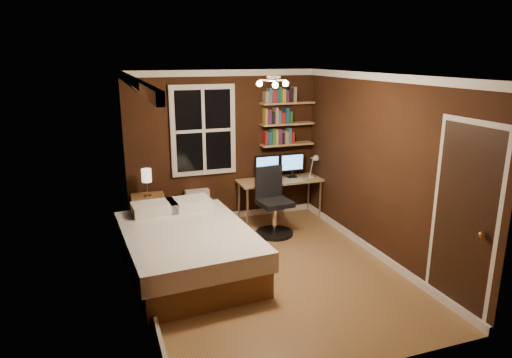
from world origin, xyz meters
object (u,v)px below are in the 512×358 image
object	(u,v)px
desk	(280,183)
nightstand	(149,216)
radiator	(198,207)
monitor_right	(292,165)
desk_lamp	(314,166)
bed	(187,249)
monitor_left	(267,168)
office_chair	(273,209)
bedside_lamp	(147,183)

from	to	relation	value
desk	nightstand	bearing A→B (deg)	-179.12
radiator	monitor_right	xyz separation A→B (m)	(1.64, -0.11, 0.60)
nightstand	desk_lamp	world-z (taller)	desk_lamp
nightstand	monitor_right	size ratio (longest dim) A/B	1.44
bed	nightstand	size ratio (longest dim) A/B	3.59
radiator	monitor_left	bearing A→B (deg)	-5.26
bed	desk	xyz separation A→B (m)	(1.89, 1.48, 0.31)
office_chair	desk	bearing A→B (deg)	53.49
monitor_left	office_chair	world-z (taller)	monitor_left
desk_lamp	monitor_left	bearing A→B (deg)	166.57
nightstand	bedside_lamp	distance (m)	0.53
desk	office_chair	size ratio (longest dim) A/B	1.36
radiator	monitor_left	size ratio (longest dim) A/B	1.36
nightstand	bedside_lamp	bearing A→B (deg)	0.00
nightstand	desk	distance (m)	2.23
monitor_left	office_chair	bearing A→B (deg)	-103.43
nightstand	desk	world-z (taller)	desk
monitor_right	bed	bearing A→B (deg)	-144.06
monitor_left	office_chair	size ratio (longest dim) A/B	0.41
radiator	monitor_right	bearing A→B (deg)	-3.81
bed	bedside_lamp	distance (m)	1.57
bedside_lamp	office_chair	world-z (taller)	same
desk	monitor_right	world-z (taller)	monitor_right
desk_lamp	nightstand	bearing A→B (deg)	178.35
radiator	office_chair	bearing A→B (deg)	-38.95
radiator	desk	xyz separation A→B (m)	(1.39, -0.18, 0.33)
bedside_lamp	office_chair	distance (m)	1.98
bed	monitor_right	distance (m)	2.71
bedside_lamp	monitor_right	world-z (taller)	monitor_right
radiator	desk	distance (m)	1.44
monitor_left	bedside_lamp	bearing A→B (deg)	-176.97
monitor_left	desk	bearing A→B (deg)	-19.34
bed	radiator	world-z (taller)	bed
bed	bedside_lamp	world-z (taller)	bedside_lamp
desk_lamp	desk	bearing A→B (deg)	168.77
monitor_right	bedside_lamp	bearing A→B (deg)	-177.53
monitor_left	monitor_right	size ratio (longest dim) A/B	1.00
office_chair	bed	bearing A→B (deg)	-157.20
bedside_lamp	nightstand	bearing A→B (deg)	0.00
bed	desk	distance (m)	2.43
bed	bedside_lamp	size ratio (longest dim) A/B	5.15
desk	bedside_lamp	bearing A→B (deg)	-179.12
bed	nightstand	bearing A→B (deg)	98.30
monitor_right	desk	bearing A→B (deg)	-163.92
desk_lamp	office_chair	size ratio (longest dim) A/B	0.42
bedside_lamp	bed	bearing A→B (deg)	-77.76
monitor_right	desk_lamp	size ratio (longest dim) A/B	0.98
monitor_left	monitor_right	distance (m)	0.46
monitor_right	desk_lamp	xyz separation A→B (m)	(0.32, -0.19, 0.01)
monitor_right	office_chair	xyz separation A→B (m)	(-0.63, -0.71, -0.48)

